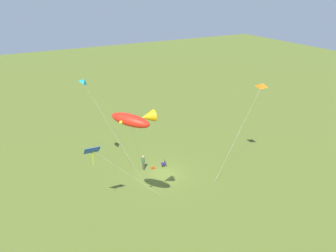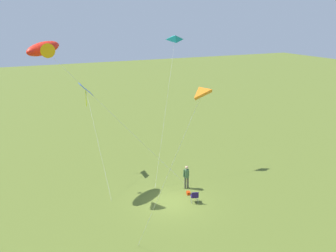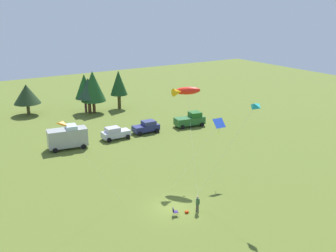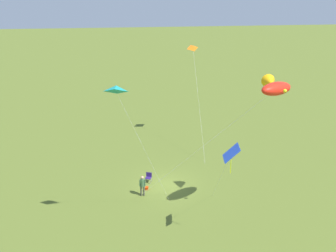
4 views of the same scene
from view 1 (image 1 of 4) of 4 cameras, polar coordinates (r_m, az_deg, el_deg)
ground_plane at (r=36.10m, az=-0.74°, el=-8.36°), size 160.00×160.00×0.00m
person_kite_flyer at (r=36.50m, az=-4.35°, el=-6.18°), size 0.37×0.53×1.74m
folding_chair at (r=37.16m, az=-0.71°, el=-6.47°), size 0.61×0.61×0.82m
backpack_on_grass at (r=37.02m, az=-2.64°, el=-7.30°), size 0.36×0.29×0.22m
kite_large_fish at (r=23.87m, az=-5.80°, el=1.17°), size 6.02×10.41×10.66m
kite_diamond_blue at (r=27.45m, az=-12.91°, el=-4.32°), size 7.08×1.03×7.10m
kite_delta_teal at (r=32.73m, az=-14.26°, el=7.52°), size 4.56×4.27×10.82m
kite_delta_orange at (r=34.72m, az=15.88°, el=6.67°), size 6.06×1.19×9.87m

